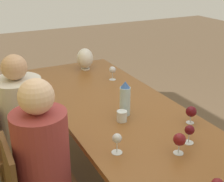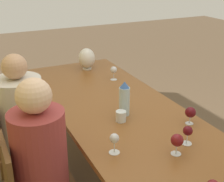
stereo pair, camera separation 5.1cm
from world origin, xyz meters
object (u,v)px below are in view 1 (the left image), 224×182
object	(u,v)px
chair_far	(15,143)
wine_glass_3	(112,70)
wine_glass_4	(180,140)
water_tumbler	(122,116)
vase	(85,59)
wine_glass_2	(190,131)
person_far	(23,122)
person_near	(45,164)
water_bottle	(125,99)
wine_glass_1	(191,112)
wine_glass_7	(117,139)

from	to	relation	value
chair_far	wine_glass_3	bearing A→B (deg)	-73.94
wine_glass_4	chair_far	xyz separation A→B (m)	(1.03, 0.81, -0.37)
water_tumbler	vase	bearing A→B (deg)	-9.96
water_tumbler	wine_glass_2	bearing A→B (deg)	-151.96
person_far	wine_glass_3	bearing A→B (deg)	-72.66
wine_glass_4	person_near	bearing A→B (deg)	63.03
wine_glass_3	chair_far	distance (m)	1.14
water_tumbler	vase	distance (m)	1.25
wine_glass_3	wine_glass_4	world-z (taller)	wine_glass_3
wine_glass_4	vase	bearing A→B (deg)	-3.46
wine_glass_2	person_near	xyz separation A→B (m)	(0.31, 0.87, -0.17)
wine_glass_4	person_near	distance (m)	0.84
vase	water_bottle	bearing A→B (deg)	172.84
wine_glass_3	person_far	distance (m)	1.02
wine_glass_4	person_near	world-z (taller)	person_near
water_tumbler	wine_glass_3	xyz separation A→B (m)	(0.81, -0.33, 0.06)
wine_glass_1	wine_glass_3	bearing A→B (deg)	5.28
wine_glass_1	wine_glass_4	bearing A→B (deg)	130.55
vase	water_tumbler	bearing A→B (deg)	170.04
water_tumbler	person_near	distance (m)	0.65
wine_glass_7	person_near	xyz separation A→B (m)	(0.20, 0.40, -0.18)
water_tumbler	person_far	size ratio (longest dim) A/B	0.07
wine_glass_2	chair_far	world-z (taller)	wine_glass_2
wine_glass_2	vase	bearing A→B (deg)	0.91
person_near	chair_far	bearing A→B (deg)	6.83
water_tumbler	wine_glass_1	world-z (taller)	wine_glass_1
wine_glass_7	wine_glass_1	bearing A→B (deg)	-81.41
water_tumbler	wine_glass_4	size ratio (longest dim) A/B	0.59
wine_glass_2	wine_glass_7	world-z (taller)	wine_glass_7
water_bottle	water_tumbler	world-z (taller)	water_bottle
wine_glass_1	wine_glass_7	distance (m)	0.66
wine_glass_4	chair_far	size ratio (longest dim) A/B	0.16
water_bottle	person_far	bearing A→B (deg)	58.60
person_far	vase	bearing A→B (deg)	-49.28
wine_glass_1	chair_far	distance (m)	1.41
wine_glass_1	wine_glass_2	world-z (taller)	wine_glass_1
wine_glass_1	wine_glass_3	xyz separation A→B (m)	(1.06, 0.10, 0.01)
vase	chair_far	distance (m)	1.23
wine_glass_1	person_far	xyz separation A→B (m)	(0.76, 1.05, -0.20)
wine_glass_7	person_near	distance (m)	0.48
person_near	wine_glass_7	bearing A→B (deg)	-116.31
vase	wine_glass_3	bearing A→B (deg)	-164.57
wine_glass_7	water_bottle	bearing A→B (deg)	-34.33
wine_glass_3	wine_glass_4	xyz separation A→B (m)	(-1.33, 0.22, -0.00)
wine_glass_2	wine_glass_4	distance (m)	0.15
water_bottle	wine_glass_2	size ratio (longest dim) A/B	2.15
person_near	wine_glass_4	bearing A→B (deg)	-116.97
wine_glass_1	chair_far	size ratio (longest dim) A/B	0.15
wine_glass_7	chair_far	bearing A→B (deg)	29.28
vase	wine_glass_7	xyz separation A→B (m)	(-1.58, 0.44, -0.03)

